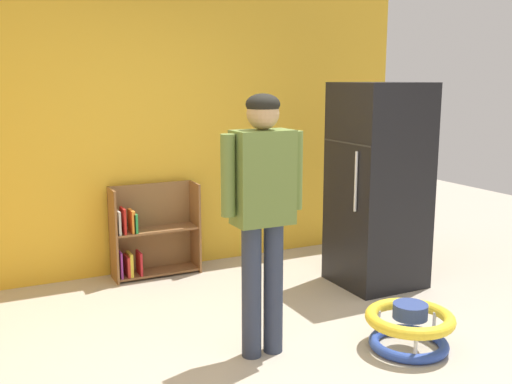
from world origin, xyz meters
TOP-DOWN VIEW (x-y plane):
  - ground_plane at (0.00, 0.00)m, footprint 12.00×12.00m
  - back_wall at (0.00, 2.33)m, footprint 5.20×0.06m
  - refrigerator at (1.57, 1.03)m, footprint 0.73×0.68m
  - bookshelf at (-0.18, 2.15)m, footprint 0.80×0.28m
  - standing_person at (0.02, 0.23)m, footprint 0.57×0.22m
  - baby_walker at (0.95, -0.15)m, footprint 0.60×0.60m

SIDE VIEW (x-z plane):
  - ground_plane at x=0.00m, z-range 0.00..0.00m
  - baby_walker at x=0.95m, z-range 0.00..0.32m
  - bookshelf at x=-0.18m, z-range -0.05..0.80m
  - refrigerator at x=1.57m, z-range 0.00..1.78m
  - standing_person at x=0.02m, z-range 0.18..1.90m
  - back_wall at x=0.00m, z-range 0.00..2.70m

